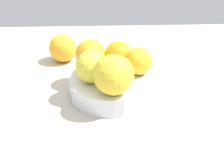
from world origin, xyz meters
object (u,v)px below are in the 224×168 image
Objects in this scene: orange_in_bowl_3 at (119,55)px; orange_in_bowl_2 at (114,75)px; orange_in_bowl_4 at (91,55)px; orange_in_bowl_0 at (92,67)px; orange_in_bowl_1 at (139,61)px; orange_loose_0 at (63,48)px; fruit_bowl at (112,86)px; side_plate at (97,45)px.

orange_in_bowl_2 is at bearing 171.71° from orange_in_bowl_3.
orange_in_bowl_0 is at bearing -175.63° from orange_in_bowl_4.
orange_in_bowl_2 reaches higher than orange_in_bowl_1.
orange_in_bowl_1 is at bearing -72.47° from orange_in_bowl_0.
orange_in_bowl_2 is 1.25× the size of orange_in_bowl_3.
orange_in_bowl_1 is at bearing -36.39° from orange_in_bowl_2.
orange_loose_0 is (14.39, 8.62, -3.93)cm from orange_in_bowl_4.
orange_in_bowl_3 reaches higher than fruit_bowl.
orange_in_bowl_4 is at bearing 73.62° from orange_in_bowl_1.
orange_in_bowl_1 is 31.86cm from side_plate.
orange_in_bowl_3 is at bearing -167.68° from side_plate.
orange_in_bowl_0 is 0.88× the size of orange_in_bowl_2.
side_plate is at bearing -2.28° from orange_in_bowl_4.
orange_in_bowl_2 reaches higher than side_plate.
fruit_bowl is 8.50cm from orange_in_bowl_1.
orange_in_bowl_3 reaches higher than orange_loose_0.
fruit_bowl is 2.99× the size of orange_in_bowl_3.
orange_in_bowl_2 reaches higher than fruit_bowl.
orange_in_bowl_3 is (6.83, -6.19, -0.32)cm from orange_in_bowl_0.
orange_in_bowl_2 is at bearing -152.44° from orange_loose_0.
fruit_bowl is 9.12cm from orange_in_bowl_4.
side_plate is at bearing 18.98° from orange_in_bowl_1.
orange_in_bowl_1 is 0.77× the size of orange_in_bowl_2.
orange_loose_0 is at bearing 48.21° from orange_in_bowl_1.
orange_in_bowl_0 is 1.10× the size of orange_in_bowl_3.
orange_in_bowl_0 is at bearing 107.53° from orange_in_bowl_1.
orange_loose_0 is at bearing 140.48° from side_plate.
orange_in_bowl_2 is 12.67cm from orange_in_bowl_4.
orange_in_bowl_3 is at bearing -88.29° from orange_in_bowl_4.
fruit_bowl is 7.83cm from orange_in_bowl_3.
orange_loose_0 is (26.04, 13.59, -4.43)cm from orange_in_bowl_2.
orange_in_bowl_2 reaches higher than orange_in_bowl_4.
orange_in_bowl_0 reaches higher than orange_in_bowl_1.
fruit_bowl is at bearing 105.26° from orange_in_bowl_1.
orange_in_bowl_2 is at bearing 143.61° from orange_in_bowl_1.
orange_in_bowl_2 is (-6.66, -0.11, 6.40)cm from fruit_bowl.
orange_in_bowl_2 is at bearing -174.06° from side_plate.
orange_in_bowl_2 is (-8.37, 6.17, 0.94)cm from orange_in_bowl_1.
orange_in_bowl_4 is (11.65, 4.97, -0.50)cm from orange_in_bowl_2.
orange_loose_0 reaches higher than fruit_bowl.
orange_in_bowl_2 is at bearing -138.34° from orange_in_bowl_0.
side_plate is (11.71, -9.66, -3.61)cm from orange_loose_0.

